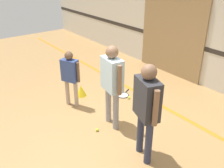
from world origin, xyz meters
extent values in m
plane|color=#A87F4C|center=(0.00, 0.00, 0.00)|extent=(16.00, 16.00, 0.00)
cube|color=beige|center=(0.00, 3.21, 1.60)|extent=(16.00, 0.06, 3.20)
cube|color=#2D2823|center=(0.00, 3.18, 1.02)|extent=(16.00, 0.01, 0.12)
cube|color=#93754C|center=(-1.11, 3.15, 1.18)|extent=(2.22, 0.05, 2.37)
cube|color=orange|center=(0.00, 1.50, 0.00)|extent=(14.40, 0.10, 0.01)
cylinder|color=gray|center=(-0.12, 0.14, 0.41)|extent=(0.12, 0.12, 0.82)
cylinder|color=gray|center=(0.18, 0.10, 0.41)|extent=(0.12, 0.12, 0.82)
cube|color=silver|center=(0.03, 0.12, 1.14)|extent=(0.51, 0.33, 0.65)
sphere|color=brown|center=(0.03, 0.12, 1.58)|extent=(0.24, 0.24, 0.24)
cylinder|color=brown|center=(-0.25, 0.16, 1.13)|extent=(0.09, 0.09, 0.58)
cylinder|color=brown|center=(0.31, 0.08, 1.13)|extent=(0.09, 0.09, 0.58)
cylinder|color=tan|center=(-1.27, -0.20, 0.32)|extent=(0.09, 0.09, 0.64)
cylinder|color=tan|center=(-1.05, -0.09, 0.32)|extent=(0.09, 0.09, 0.64)
cube|color=#334784|center=(-1.16, -0.15, 0.89)|extent=(0.42, 0.34, 0.50)
sphere|color=brown|center=(-1.16, -0.15, 1.24)|extent=(0.19, 0.19, 0.19)
cylinder|color=brown|center=(-1.36, -0.24, 0.88)|extent=(0.07, 0.07, 0.45)
cylinder|color=brown|center=(-0.96, -0.05, 0.88)|extent=(0.07, 0.07, 0.45)
cylinder|color=#2D334C|center=(1.27, -0.08, 0.41)|extent=(0.12, 0.12, 0.83)
cylinder|color=#2D334C|center=(0.97, 0.02, 0.41)|extent=(0.12, 0.12, 0.83)
cube|color=#2D2D33|center=(1.12, -0.03, 1.15)|extent=(0.54, 0.41, 0.65)
sphere|color=brown|center=(1.12, -0.03, 1.60)|extent=(0.24, 0.24, 0.24)
cylinder|color=brown|center=(1.39, -0.12, 1.15)|extent=(0.09, 0.09, 0.59)
cylinder|color=brown|center=(0.85, 0.06, 1.15)|extent=(0.09, 0.09, 0.59)
torus|color=#28282D|center=(-0.79, 1.09, 0.01)|extent=(0.42, 0.42, 0.02)
cylinder|color=silver|center=(-0.79, 1.09, 0.01)|extent=(0.27, 0.27, 0.01)
cylinder|color=black|center=(-0.89, 1.32, 0.01)|extent=(0.11, 0.19, 0.02)
sphere|color=black|center=(-0.93, 1.41, 0.01)|extent=(0.03, 0.03, 0.03)
sphere|color=#CCE038|center=(0.04, -0.26, 0.03)|extent=(0.07, 0.07, 0.07)
sphere|color=#CCE038|center=(-0.56, 1.11, 0.03)|extent=(0.07, 0.07, 0.07)
cone|color=yellow|center=(-1.43, 0.26, 0.14)|extent=(0.27, 0.27, 0.28)
camera|label=1|loc=(3.45, -2.51, 3.06)|focal=40.00mm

